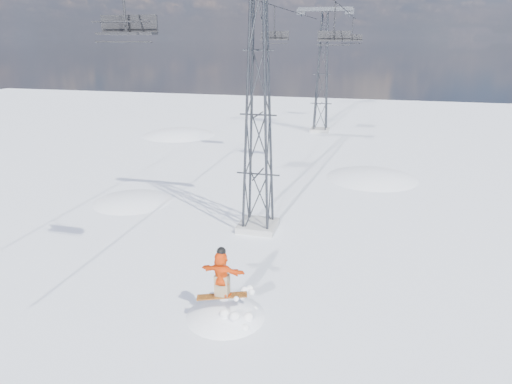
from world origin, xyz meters
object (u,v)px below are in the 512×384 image
Objects in this scene: lift_chair_near at (127,27)px; snowboarder_jump at (227,357)px; lift_tower_near at (258,115)px; lift_tower_far at (322,75)px.

snowboarder_jump is at bearing -7.46° from lift_chair_near.
lift_tower_far is (0.00, 25.00, 0.00)m from lift_tower_near.
lift_tower_near is 1.00× the size of lift_tower_far.
lift_tower_far is 1.74× the size of snowboarder_jump.
lift_chair_near reaches higher than snowboarder_jump.
lift_tower_near is 25.00m from lift_tower_far.
lift_tower_far is 32.25m from lift_chair_near.
lift_tower_far is at bearing 91.30° from snowboarder_jump.
lift_tower_near is 5.08× the size of lift_chair_near.
snowboarder_jump is 11.10m from lift_chair_near.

